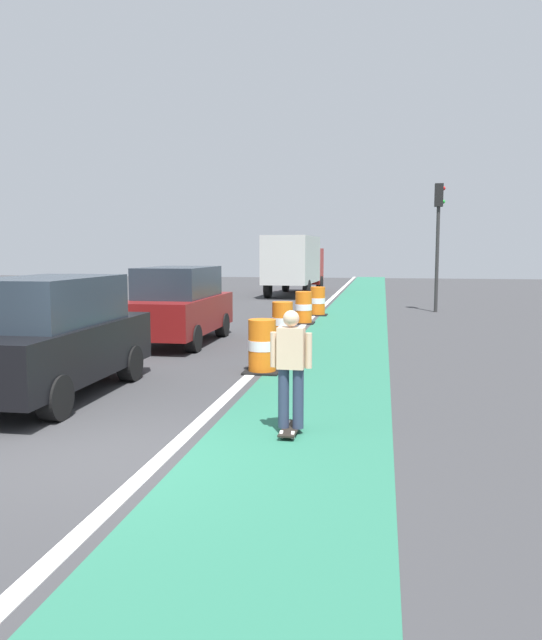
# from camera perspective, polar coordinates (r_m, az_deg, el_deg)

# --- Properties ---
(ground_plane) EXTENTS (100.00, 100.00, 0.00)m
(ground_plane) POSITION_cam_1_polar(r_m,az_deg,el_deg) (8.15, -16.07, -11.68)
(ground_plane) COLOR #38383A
(bike_lane_strip) EXTENTS (2.50, 80.00, 0.01)m
(bike_lane_strip) POSITION_cam_1_polar(r_m,az_deg,el_deg) (19.13, 6.76, -1.15)
(bike_lane_strip) COLOR #286B51
(bike_lane_strip) RESTS_ON ground
(lane_divider_stripe) EXTENTS (0.20, 80.00, 0.01)m
(lane_divider_stripe) POSITION_cam_1_polar(r_m,az_deg,el_deg) (19.28, 2.30, -1.06)
(lane_divider_stripe) COLOR silver
(lane_divider_stripe) RESTS_ON ground
(skateboarder_on_lane) EXTENTS (0.57, 0.81, 1.69)m
(skateboarder_on_lane) POSITION_cam_1_polar(r_m,az_deg,el_deg) (8.52, 1.82, -4.32)
(skateboarder_on_lane) COLOR black
(skateboarder_on_lane) RESTS_ON ground
(parked_suv_nearest) EXTENTS (1.95, 4.62, 2.04)m
(parked_suv_nearest) POSITION_cam_1_polar(r_m,az_deg,el_deg) (11.30, -19.32, -1.40)
(parked_suv_nearest) COLOR black
(parked_suv_nearest) RESTS_ON ground
(parked_suv_second) EXTENTS (1.93, 4.60, 2.04)m
(parked_suv_second) POSITION_cam_1_polar(r_m,az_deg,el_deg) (17.01, -8.33, 1.38)
(parked_suv_second) COLOR maroon
(parked_suv_second) RESTS_ON ground
(traffic_barrel_front) EXTENTS (0.73, 0.73, 1.09)m
(traffic_barrel_front) POSITION_cam_1_polar(r_m,az_deg,el_deg) (12.82, -0.81, -2.43)
(traffic_barrel_front) COLOR orange
(traffic_barrel_front) RESTS_ON ground
(traffic_barrel_mid) EXTENTS (0.73, 0.73, 1.09)m
(traffic_barrel_mid) POSITION_cam_1_polar(r_m,az_deg,el_deg) (17.12, 1.04, -0.21)
(traffic_barrel_mid) COLOR orange
(traffic_barrel_mid) RESTS_ON ground
(traffic_barrel_back) EXTENTS (0.73, 0.73, 1.09)m
(traffic_barrel_back) POSITION_cam_1_polar(r_m,az_deg,el_deg) (21.38, 2.97, 1.09)
(traffic_barrel_back) COLOR orange
(traffic_barrel_back) RESTS_ON ground
(traffic_barrel_far) EXTENTS (0.73, 0.73, 1.09)m
(traffic_barrel_far) POSITION_cam_1_polar(r_m,az_deg,el_deg) (24.11, 4.24, 1.68)
(traffic_barrel_far) COLOR orange
(traffic_barrel_far) RESTS_ON ground
(delivery_truck_down_block) EXTENTS (2.56, 7.67, 3.23)m
(delivery_truck_down_block) POSITION_cam_1_polar(r_m,az_deg,el_deg) (34.85, 2.15, 5.29)
(delivery_truck_down_block) COLOR beige
(delivery_truck_down_block) RESTS_ON ground
(traffic_light_corner) EXTENTS (0.41, 0.32, 5.10)m
(traffic_light_corner) POSITION_cam_1_polar(r_m,az_deg,el_deg) (26.18, 14.89, 8.36)
(traffic_light_corner) COLOR #2D2D2D
(traffic_light_corner) RESTS_ON ground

